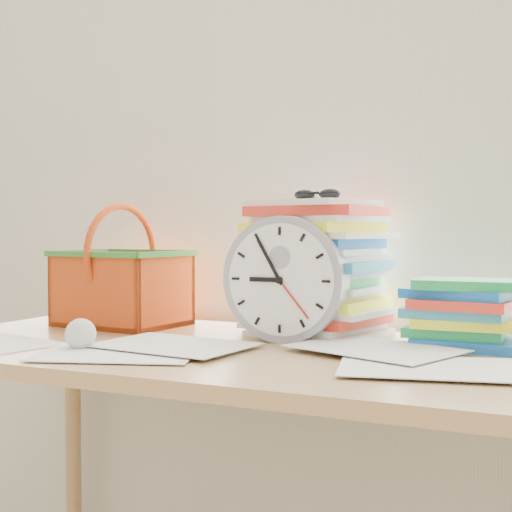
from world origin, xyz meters
The scene contains 9 objects.
curtain centered at (0.00, 1.98, 1.30)m, with size 2.40×0.01×2.50m, color silver.
desk centered at (0.00, 1.60, 0.68)m, with size 1.40×0.70×0.75m.
paper_stack centered at (0.11, 1.83, 0.90)m, with size 0.31×0.26×0.31m, color white, non-canonical shape.
clock centered at (0.09, 1.69, 0.89)m, with size 0.27×0.27×0.05m, color #8F919E.
sunglasses centered at (0.11, 1.83, 1.07)m, with size 0.13×0.11×0.03m, color black, non-canonical shape.
book_stack centered at (0.45, 1.79, 0.82)m, with size 0.24×0.19×0.14m, color white, non-canonical shape.
basket centered at (-0.39, 1.77, 0.90)m, with size 0.30×0.23×0.30m, color #E75416, non-canonical shape.
crumpled_ball centered at (-0.25, 1.43, 0.78)m, with size 0.06×0.06×0.06m, color white.
scattered_papers centered at (0.00, 1.60, 0.76)m, with size 1.26×0.42×0.02m, color white, non-canonical shape.
Camera 1 is at (0.67, 0.28, 0.99)m, focal length 50.00 mm.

